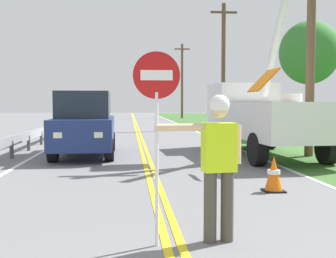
{
  "coord_description": "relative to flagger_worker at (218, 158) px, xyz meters",
  "views": [
    {
      "loc": [
        -0.53,
        -1.55,
        1.71
      ],
      "look_at": [
        0.26,
        7.12,
        1.2
      ],
      "focal_mm": 45.86,
      "sensor_mm": 36.0,
      "label": 1
    }
  ],
  "objects": [
    {
      "name": "roadside_tree_verge",
      "position": [
        8.02,
        15.97,
        3.22
      ],
      "size": [
        3.0,
        3.0,
        5.9
      ],
      "color": "brown",
      "rests_on": "ground"
    },
    {
      "name": "guardrail_left_shoulder",
      "position": [
        -4.76,
        12.0,
        -0.53
      ],
      "size": [
        0.1,
        32.0,
        0.71
      ],
      "color": "#9EA0A3",
      "rests_on": "ground"
    },
    {
      "name": "flagger_worker",
      "position": [
        0.0,
        0.0,
        0.0
      ],
      "size": [
        1.08,
        0.28,
        1.83
      ],
      "color": "#474238",
      "rests_on": "ground"
    },
    {
      "name": "utility_pole_near",
      "position": [
        4.75,
        8.28,
        3.4
      ],
      "size": [
        1.8,
        0.28,
        8.53
      ],
      "color": "brown",
      "rests_on": "ground"
    },
    {
      "name": "edge_line_left",
      "position": [
        -4.16,
        16.38,
        -1.04
      ],
      "size": [
        0.12,
        110.0,
        0.01
      ],
      "primitive_type": "cube",
      "color": "silver",
      "rests_on": "ground"
    },
    {
      "name": "traffic_cone_mid",
      "position": [
        1.37,
        5.97,
        -0.71
      ],
      "size": [
        0.4,
        0.4,
        0.7
      ],
      "color": "orange",
      "rests_on": "ground"
    },
    {
      "name": "utility_bucket_truck",
      "position": [
        3.31,
        8.9,
        0.39
      ],
      "size": [
        2.69,
        6.92,
        6.03
      ],
      "color": "white",
      "rests_on": "ground"
    },
    {
      "name": "centerline_yellow_right",
      "position": [
        -0.47,
        16.38,
        -1.04
      ],
      "size": [
        0.11,
        110.0,
        0.01
      ],
      "primitive_type": "cube",
      "color": "yellow",
      "rests_on": "ground"
    },
    {
      "name": "traffic_cone_lead",
      "position": [
        1.72,
        2.91,
        -0.71
      ],
      "size": [
        0.4,
        0.4,
        0.7
      ],
      "color": "orange",
      "rests_on": "ground"
    },
    {
      "name": "stop_sign_paddle",
      "position": [
        -0.76,
        -0.09,
        0.66
      ],
      "size": [
        0.56,
        0.04,
        2.33
      ],
      "color": "silver",
      "rests_on": "ground"
    },
    {
      "name": "utility_pole_mid",
      "position": [
        5.3,
        23.61,
        3.37
      ],
      "size": [
        1.8,
        0.28,
        8.46
      ],
      "color": "brown",
      "rests_on": "ground"
    },
    {
      "name": "oncoming_suv_nearest",
      "position": [
        -2.53,
        9.06,
        0.01
      ],
      "size": [
        1.99,
        4.64,
        2.1
      ],
      "color": "navy",
      "rests_on": "ground"
    },
    {
      "name": "utility_pole_far",
      "position": [
        5.19,
        45.4,
        3.51
      ],
      "size": [
        1.8,
        0.28,
        8.74
      ],
      "color": "brown",
      "rests_on": "ground"
    },
    {
      "name": "edge_line_right",
      "position": [
        3.04,
        16.38,
        -1.04
      ],
      "size": [
        0.12,
        110.0,
        0.01
      ],
      "primitive_type": "cube",
      "color": "silver",
      "rests_on": "ground"
    },
    {
      "name": "centerline_yellow_left",
      "position": [
        -0.65,
        16.38,
        -1.04
      ],
      "size": [
        0.11,
        110.0,
        0.01
      ],
      "primitive_type": "cube",
      "color": "yellow",
      "rests_on": "ground"
    }
  ]
}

